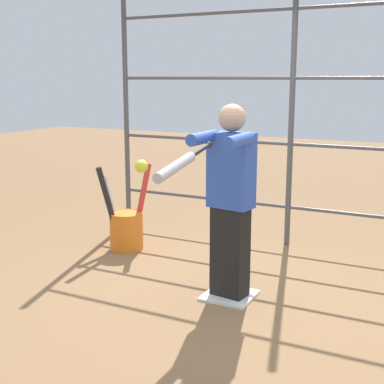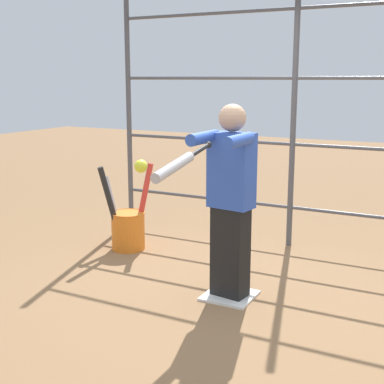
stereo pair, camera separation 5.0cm
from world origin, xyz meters
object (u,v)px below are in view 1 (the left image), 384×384
Objects in this scene: baseball_bat_swinging at (180,164)px; bat_bucket at (126,227)px; batter at (230,196)px; softball_in_flight at (141,166)px.

bat_bucket is at bearing -46.71° from baseball_bat_swinging.
batter reaches higher than bat_bucket.
baseball_bat_swinging is 0.59m from softball_in_flight.
bat_bucket is (1.47, -0.69, -0.62)m from batter.
softball_in_flight is (0.49, -0.32, -0.10)m from baseball_bat_swinging.
batter is at bearing -126.56° from softball_in_flight.
softball_in_flight is at bearing 128.51° from bat_bucket.
batter is 1.74× the size of bat_bucket.
bat_bucket is at bearing -25.06° from batter.
batter is 1.83× the size of baseball_bat_swinging.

